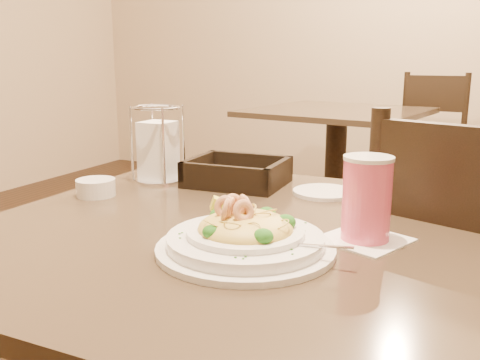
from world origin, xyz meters
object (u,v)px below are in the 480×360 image
at_px(background_table, 336,149).
at_px(side_plate, 324,192).
at_px(pasta_bowl, 245,236).
at_px(bread_basket, 237,175).
at_px(main_table, 235,343).
at_px(drink_glass, 367,199).
at_px(napkin_caddy, 158,149).
at_px(dining_chair_far, 435,139).
at_px(butter_ramekin, 96,188).

xyz_separation_m(background_table, side_plate, (0.48, -1.90, 0.23)).
xyz_separation_m(pasta_bowl, bread_basket, (-0.20, 0.40, -0.00)).
height_order(main_table, drink_glass, drink_glass).
bearing_deg(napkin_caddy, drink_glass, -21.85).
xyz_separation_m(background_table, napkin_caddy, (0.08, -1.94, 0.31)).
xyz_separation_m(dining_chair_far, pasta_bowl, (0.00, -2.99, 0.26)).
height_order(pasta_bowl, bread_basket, pasta_bowl).
bearing_deg(napkin_caddy, bread_basket, 14.18).
relative_size(main_table, drink_glass, 5.60).
height_order(background_table, drink_glass, drink_glass).
height_order(background_table, butter_ramekin, butter_ramekin).
xyz_separation_m(main_table, butter_ramekin, (-0.36, 0.06, 0.25)).
height_order(drink_glass, napkin_caddy, napkin_caddy).
distance_m(main_table, side_plate, 0.38).
distance_m(bread_basket, side_plate, 0.21).
bearing_deg(pasta_bowl, side_plate, 88.82).
relative_size(main_table, side_plate, 6.62).
xyz_separation_m(pasta_bowl, butter_ramekin, (-0.43, 0.17, -0.01)).
relative_size(bread_basket, butter_ramekin, 2.71).
bearing_deg(butter_ramekin, main_table, -9.80).
bearing_deg(pasta_bowl, main_table, 122.63).
bearing_deg(butter_ramekin, side_plate, 26.85).
bearing_deg(dining_chair_far, butter_ramekin, 83.43).
height_order(background_table, bread_basket, bread_basket).
relative_size(main_table, bread_basket, 3.97).
relative_size(drink_glass, butter_ramekin, 1.92).
height_order(pasta_bowl, side_plate, pasta_bowl).
bearing_deg(background_table, pasta_bowl, -78.30).
bearing_deg(dining_chair_far, bread_basket, 87.69).
bearing_deg(bread_basket, dining_chair_far, 85.51).
relative_size(drink_glass, napkin_caddy, 0.88).
bearing_deg(main_table, side_plate, 74.83).
bearing_deg(napkin_caddy, main_table, -36.96).
bearing_deg(main_table, bread_basket, 114.91).
distance_m(main_table, background_table, 2.22).
bearing_deg(dining_chair_far, background_table, 57.87).
xyz_separation_m(drink_glass, side_plate, (-0.15, 0.26, -0.07)).
xyz_separation_m(side_plate, butter_ramekin, (-0.44, -0.22, 0.01)).
relative_size(main_table, pasta_bowl, 2.93).
bearing_deg(dining_chair_far, pasta_bowl, 92.19).
height_order(pasta_bowl, drink_glass, drink_glass).
bearing_deg(side_plate, napkin_caddy, -173.48).
xyz_separation_m(dining_chair_far, bread_basket, (-0.20, -2.59, 0.25)).
xyz_separation_m(main_table, drink_glass, (0.22, 0.02, 0.30)).
distance_m(dining_chair_far, pasta_bowl, 3.00).
relative_size(pasta_bowl, drink_glass, 1.91).
distance_m(dining_chair_far, side_plate, 2.60).
height_order(drink_glass, side_plate, drink_glass).
distance_m(background_table, napkin_caddy, 1.97).
relative_size(background_table, bread_basket, 4.57).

